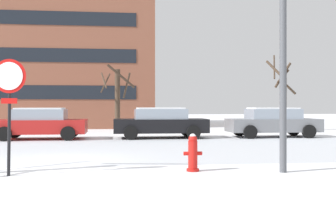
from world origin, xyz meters
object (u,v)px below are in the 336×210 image
street_lamp (293,16)px  parked_car_gray (273,122)px  fire_hydrant (193,152)px  stop_sign (9,94)px  parked_car_red (40,123)px  parked_car_black (160,122)px

street_lamp → parked_car_gray: street_lamp is taller
fire_hydrant → street_lamp: size_ratio=0.15×
stop_sign → parked_car_gray: stop_sign is taller
stop_sign → fire_hydrant: stop_sign is taller
stop_sign → street_lamp: 6.72m
parked_car_gray → fire_hydrant: bearing=-119.8°
parked_car_red → parked_car_black: size_ratio=0.94×
fire_hydrant → parked_car_gray: size_ratio=0.20×
stop_sign → parked_car_black: (4.35, 10.24, -1.07)m
stop_sign → parked_car_red: bearing=96.7°
stop_sign → fire_hydrant: size_ratio=2.91×
parked_car_red → parked_car_gray: bearing=0.2°
street_lamp → parked_car_black: 11.09m
fire_hydrant → stop_sign: bearing=-177.9°
fire_hydrant → parked_car_gray: (5.74, 10.05, 0.29)m
fire_hydrant → parked_car_gray: bearing=60.2°
stop_sign → parked_car_black: stop_sign is taller
stop_sign → street_lamp: size_ratio=0.43×
stop_sign → parked_car_black: bearing=67.0°
parked_car_red → parked_car_gray: size_ratio=0.94×
parked_car_red → parked_car_gray: parked_car_gray is taller
street_lamp → parked_car_black: size_ratio=1.36×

